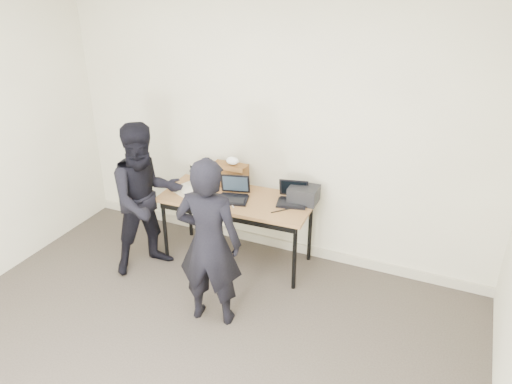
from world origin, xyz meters
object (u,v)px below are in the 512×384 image
Objects in this scene: laptop_beige at (191,186)px; leather_satchel at (230,175)px; desk at (236,203)px; laptop_right at (292,198)px; person_typist at (209,243)px; laptop_center at (234,194)px; equipment_box at (304,194)px; person_observer at (146,199)px.

leather_satchel is (0.31, 0.26, 0.08)m from laptop_beige.
desk is 4.00× the size of laptop_beige.
laptop_right is 0.22× the size of person_typist.
laptop_center reaches higher than equipment_box.
laptop_right is 1.41m from person_observer.
person_observer reaches higher than person_typist.
person_observer is (-1.38, -0.63, -0.04)m from equipment_box.
laptop_beige reaches higher than laptop_right.
laptop_center is 1.05× the size of laptop_right.
person_typist is (-0.35, -1.04, -0.01)m from laptop_right.
laptop_right is 0.72m from leather_satchel.
laptop_right is at bearing 12.15° from desk.
leather_satchel is at bearing 64.23° from laptop_beige.
person_typist is (0.68, -0.87, -0.01)m from laptop_beige.
person_observer reaches higher than leather_satchel.
laptop_center is at bearing 25.76° from laptop_beige.
laptop_center is at bearing -176.92° from laptop_right.
desk is at bearing -163.05° from equipment_box.
person_typist reaches higher than laptop_center.
leather_satchel is at bearing -82.12° from person_typist.
person_typist reaches higher than laptop_right.
person_observer is at bearing -131.33° from leather_satchel.
person_typist is at bearing -72.61° from leather_satchel.
desk is 0.87m from person_observer.
person_observer is at bearing -99.15° from laptop_beige.
equipment_box is at bearing 3.11° from laptop_center.
person_observer is (-0.94, 0.46, 0.01)m from person_typist.
laptop_center is 0.97× the size of leather_satchel.
laptop_beige is 0.47m from laptop_center.
laptop_right is (0.55, 0.16, -0.00)m from laptop_center.
laptop_beige is 0.25× the size of person_typist.
equipment_box is at bearing -122.19° from person_typist.
leather_satchel is (-0.18, 0.23, 0.19)m from desk.
laptop_right is 1.10m from person_typist.
equipment_box is 1.52m from person_observer.
equipment_box is at bearing 35.33° from laptop_beige.
leather_satchel reaches higher than laptop_right.
person_observer is at bearing -155.49° from equipment_box.
leather_satchel is 0.88m from person_observer.
desk is 5.55× the size of equipment_box.
desk is at bearing -178.25° from laptop_right.
leather_satchel is 1.19m from person_typist.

